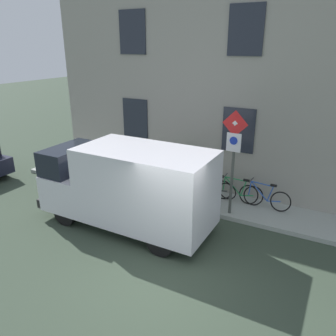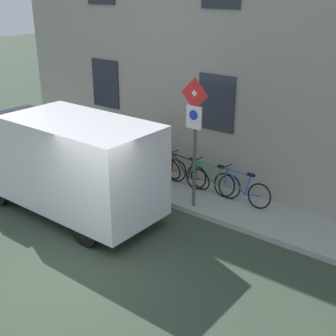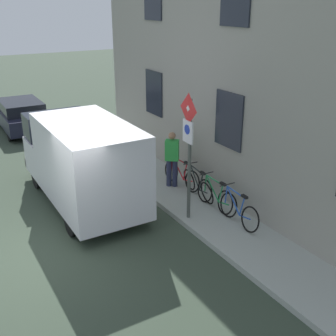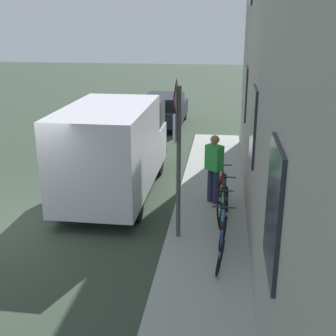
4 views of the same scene
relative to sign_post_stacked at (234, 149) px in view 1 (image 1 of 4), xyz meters
name	(u,v)px [view 1 (image 1 of 4)]	position (x,y,z in m)	size (l,w,h in m)	color
ground_plane	(170,275)	(-3.42, 0.32, -2.28)	(80.00, 80.00, 0.00)	#344233
sidewalk_slab	(226,205)	(0.65, 0.32, -2.21)	(1.72, 17.01, 0.14)	#9FA69D
building_facade	(245,86)	(1.85, 0.32, 1.61)	(0.75, 15.01, 7.78)	gray
sign_post_stacked	(234,149)	(0.00, 0.00, 0.00)	(0.16, 0.56, 3.18)	#474C47
delivery_van	(128,185)	(-1.91, 2.49, -0.95)	(2.02, 5.34, 2.50)	silver
bicycle_blue	(264,197)	(0.96, -0.85, -1.77)	(0.46, 1.71, 0.89)	black
bicycle_green	(238,192)	(0.96, 0.03, -1.77)	(0.46, 1.71, 0.89)	black
bicycle_black	(213,187)	(0.96, 0.92, -1.77)	(0.46, 1.72, 0.89)	black
bicycle_red	(190,182)	(0.95, 1.80, -1.77)	(0.46, 1.71, 0.89)	black
pedestrian	(184,169)	(0.71, 1.95, -1.21)	(0.47, 0.45, 1.72)	#262B47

